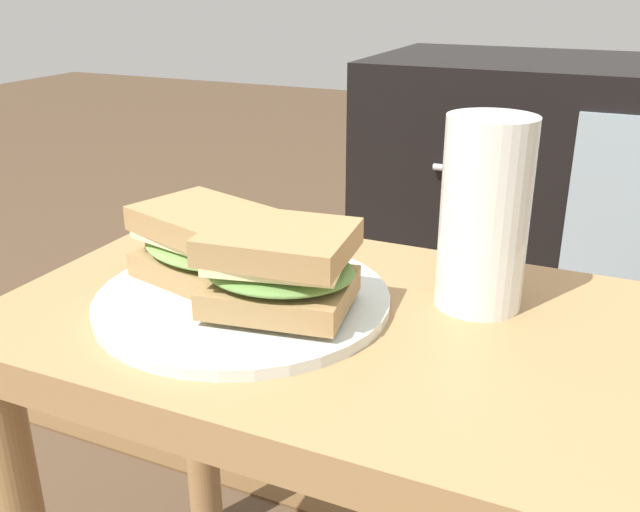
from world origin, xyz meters
name	(u,v)px	position (x,y,z in m)	size (l,w,h in m)	color
side_table	(326,400)	(0.00, 0.00, 0.37)	(0.56, 0.36, 0.46)	#A37A4C
tv_cabinet	(611,213)	(0.20, 0.95, 0.29)	(0.96, 0.46, 0.58)	black
area_rug	(325,390)	(-0.24, 0.54, 0.00)	(1.06, 0.61, 0.01)	brown
plate	(243,299)	(-0.07, -0.02, 0.47)	(0.26, 0.26, 0.01)	silver
sandwich_front	(206,246)	(-0.12, 0.00, 0.50)	(0.16, 0.13, 0.07)	#9E7A4C
sandwich_back	(280,267)	(-0.03, -0.03, 0.51)	(0.14, 0.12, 0.07)	#9E7A4C
beer_glass	(484,220)	(0.11, 0.07, 0.54)	(0.07, 0.07, 0.17)	silver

